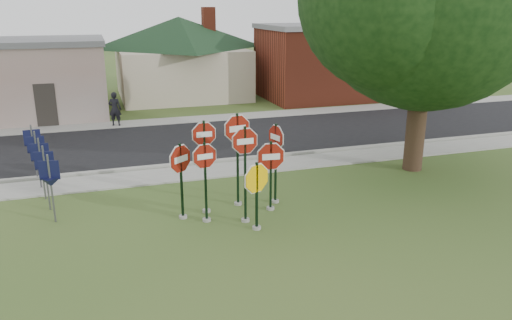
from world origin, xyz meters
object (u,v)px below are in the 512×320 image
object	(u,v)px
stop_sign_center	(245,161)
stop_sign_left	(205,172)
stop_sign_yellow	(257,188)
pedestrian	(115,109)

from	to	relation	value
stop_sign_center	stop_sign_left	bearing A→B (deg)	160.99
stop_sign_yellow	stop_sign_left	distance (m)	1.54
stop_sign_left	pedestrian	world-z (taller)	stop_sign_left
stop_sign_center	stop_sign_yellow	xyz separation A→B (m)	(0.15, -0.58, -0.61)
stop_sign_center	pedestrian	size ratio (longest dim) A/B	1.69
stop_sign_yellow	pedestrian	world-z (taller)	stop_sign_yellow
stop_sign_yellow	stop_sign_left	world-z (taller)	stop_sign_left
stop_sign_yellow	stop_sign_center	bearing A→B (deg)	104.03
stop_sign_center	stop_sign_yellow	world-z (taller)	stop_sign_center
stop_sign_center	stop_sign_left	world-z (taller)	stop_sign_center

